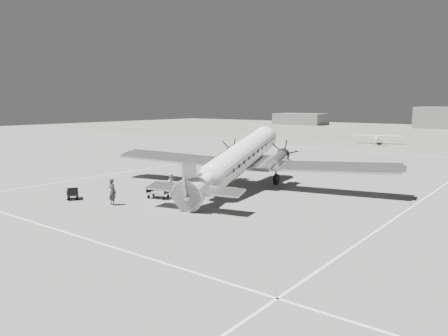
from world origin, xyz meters
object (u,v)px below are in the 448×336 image
(shed_secondary, at_px, (301,119))
(dc3_airliner, at_px, (238,161))
(baggage_cart_near, at_px, (158,192))
(baggage_cart_far, at_px, (73,194))
(ground_crew, at_px, (112,192))
(ramp_agent, at_px, (172,185))
(light_plane_left, at_px, (377,139))
(passenger, at_px, (193,184))

(shed_secondary, height_order, dc3_airliner, dc3_airliner)
(baggage_cart_near, relative_size, baggage_cart_far, 1.22)
(dc3_airliner, distance_m, ground_crew, 11.40)
(ramp_agent, bearing_deg, baggage_cart_near, 169.50)
(shed_secondary, height_order, ground_crew, shed_secondary)
(baggage_cart_near, relative_size, ramp_agent, 0.92)
(dc3_airliner, xyz_separation_m, light_plane_left, (-5.14, 52.29, -1.67))
(ground_crew, relative_size, ramp_agent, 1.06)
(ground_crew, xyz_separation_m, ramp_agent, (1.32, 5.01, -0.06))
(ramp_agent, height_order, passenger, ramp_agent)
(light_plane_left, height_order, passenger, light_plane_left)
(dc3_airliner, distance_m, baggage_cart_near, 7.71)
(ground_crew, xyz_separation_m, passenger, (2.25, 6.58, -0.12))
(baggage_cart_far, xyz_separation_m, passenger, (6.44, 7.26, 0.49))
(baggage_cart_near, bearing_deg, passenger, 49.82)
(shed_secondary, distance_m, ground_crew, 132.10)
(light_plane_left, height_order, baggage_cart_far, light_plane_left)
(baggage_cart_near, xyz_separation_m, ramp_agent, (0.32, 1.24, 0.46))
(ramp_agent, xyz_separation_m, passenger, (0.93, 1.57, -0.06))
(dc3_airliner, bearing_deg, baggage_cart_near, -127.53)
(ground_crew, height_order, passenger, ground_crew)
(dc3_airliner, bearing_deg, ramp_agent, -129.60)
(ground_crew, bearing_deg, shed_secondary, -65.36)
(passenger, bearing_deg, baggage_cart_near, 163.79)
(light_plane_left, xyz_separation_m, baggage_cart_near, (2.07, -59.05, -0.44))
(dc3_airliner, xyz_separation_m, baggage_cart_far, (-8.26, -11.21, -2.20))
(shed_secondary, relative_size, ramp_agent, 9.40)
(ramp_agent, bearing_deg, baggage_cart_far, 139.87)
(dc3_airliner, height_order, baggage_cart_near, dc3_airliner)
(dc3_airliner, height_order, ramp_agent, dc3_airliner)
(ground_crew, bearing_deg, baggage_cart_far, 12.16)
(baggage_cart_near, xyz_separation_m, ground_crew, (-1.00, -3.77, 0.52))
(ground_crew, distance_m, passenger, 6.96)
(shed_secondary, relative_size, dc3_airliner, 0.66)
(passenger, bearing_deg, ground_crew, 168.86)
(ramp_agent, bearing_deg, ground_crew, 169.14)
(light_plane_left, distance_m, baggage_cart_far, 63.58)
(baggage_cart_near, height_order, passenger, passenger)
(dc3_airliner, bearing_deg, light_plane_left, 82.53)
(light_plane_left, distance_m, baggage_cart_near, 59.09)
(light_plane_left, relative_size, baggage_cart_far, 6.24)
(baggage_cart_far, xyz_separation_m, ramp_agent, (5.51, 5.69, 0.55))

